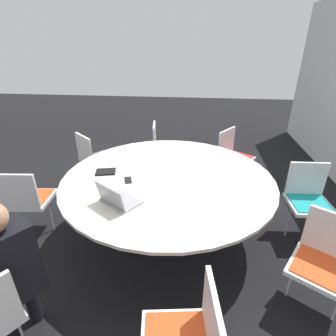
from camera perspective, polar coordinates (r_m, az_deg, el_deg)
ground_plane at (r=3.19m, az=0.00°, el=-13.56°), size 16.00×16.00×0.00m
conference_table at (r=2.81m, az=0.00°, el=-3.07°), size 2.22×2.22×0.73m
chair_2 at (r=2.50m, az=30.99°, el=-16.47°), size 0.59×0.60×0.85m
chair_3 at (r=3.27m, az=28.25°, el=-5.38°), size 0.44×0.46×0.85m
chair_4 at (r=4.08m, az=13.96°, el=3.17°), size 0.60×0.60×0.85m
chair_5 at (r=4.28m, az=-1.23°, el=5.09°), size 0.49×0.47×0.85m
chair_6 at (r=4.01m, az=-15.89°, el=2.55°), size 0.61×0.61×0.85m
chair_7 at (r=3.25m, az=-28.42°, el=-5.59°), size 0.46×0.48×0.85m
person_0 at (r=2.12m, az=-31.62°, el=-17.90°), size 0.42×0.39×1.20m
laptop at (r=2.35m, az=-11.10°, el=-6.65°), size 0.40×0.42×0.21m
spiral_notebook at (r=2.94m, az=-13.41°, el=-0.80°), size 0.19×0.24×0.02m
cell_phone at (r=2.73m, az=-8.68°, el=-2.62°), size 0.15×0.11×0.01m
handbag at (r=3.20m, az=29.90°, el=-14.43°), size 0.36×0.16×0.28m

